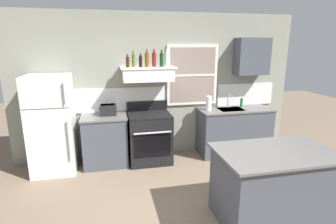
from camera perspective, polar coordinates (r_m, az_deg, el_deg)
ground_plane at (r=3.62m, az=5.29°, el=-21.95°), size 16.00×16.00×0.00m
back_wall at (r=5.15m, az=-1.61°, el=5.55°), size 5.40×0.11×2.70m
refrigerator at (r=4.89m, az=-23.47°, el=-2.46°), size 0.70×0.72×1.65m
counter_left_of_stove at (r=4.96m, az=-13.21°, el=-5.88°), size 0.79×0.63×0.91m
toaster at (r=4.85m, az=-12.64°, el=0.49°), size 0.30×0.20×0.19m
stove_range at (r=4.97m, az=-3.93°, el=-5.38°), size 0.76×0.69×1.09m
range_hood_shelf at (r=4.80m, az=-4.34°, el=8.14°), size 0.96×0.52×0.24m
bottle_brown_stout at (r=4.70m, az=-8.58°, el=10.52°), size 0.06×0.06×0.22m
bottle_olive_oil_square at (r=4.75m, az=-7.35°, el=10.89°), size 0.06×0.06×0.28m
bottle_balsamic_dark at (r=4.72m, az=-5.86°, el=10.66°), size 0.06×0.06×0.23m
bottle_amber_wine at (r=4.78m, az=-4.50°, el=11.09°), size 0.07×0.07×0.30m
bottle_red_label_wine at (r=4.80m, az=-2.97°, el=11.13°), size 0.07×0.07×0.30m
bottle_dark_green_wine at (r=4.77m, az=-1.36°, el=11.08°), size 0.07×0.07×0.29m
bottle_clear_tall at (r=4.83m, az=-0.27°, el=11.23°), size 0.06×0.06×0.31m
counter_right_with_sink at (r=5.50m, az=13.82°, el=-3.88°), size 1.43×0.63×0.91m
sink_faucet at (r=5.39m, az=12.81°, el=2.70°), size 0.03×0.17×0.28m
paper_towel_roll at (r=5.13m, az=8.65°, el=1.86°), size 0.11×0.11×0.27m
dish_soap_bottle at (r=5.53m, az=15.37°, el=1.94°), size 0.06×0.06×0.18m
kitchen_island at (r=3.62m, az=21.42°, el=-14.41°), size 1.40×0.90×0.91m
upper_cabinet_right at (r=5.54m, az=17.39°, el=11.23°), size 0.64×0.32×0.70m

